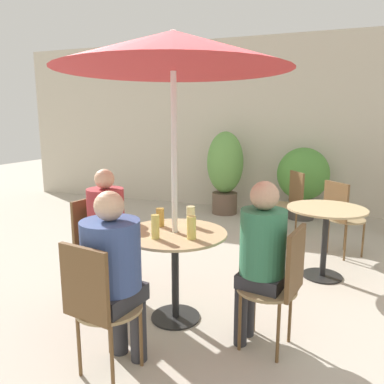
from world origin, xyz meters
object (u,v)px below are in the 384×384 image
potted_plant_0 (225,168)px  beer_glass_0 (191,216)px  seated_person_0 (108,223)px  beer_glass_1 (160,217)px  potted_plant_1 (303,177)px  cafe_table_near (175,250)px  seated_person_1 (114,266)px  bistro_chair_5 (341,212)px  bistro_chair_2 (281,279)px  cafe_table_far (326,224)px  beer_glass_3 (191,228)px  seated_person_2 (261,250)px  umbrella (173,51)px  bistro_chair_3 (290,198)px  bistro_chair_1 (97,300)px  bistro_chair_0 (96,238)px  beer_glass_2 (155,227)px

potted_plant_0 → beer_glass_0: bearing=-80.0°
seated_person_0 → beer_glass_1: 0.53m
beer_glass_1 → potted_plant_1: (0.93, 3.50, -0.12)m
cafe_table_near → potted_plant_1: bearing=78.3°
seated_person_1 → beer_glass_1: bearing=-76.0°
cafe_table_near → bistro_chair_5: 2.36m
potted_plant_0 → bistro_chair_2: bearing=-69.5°
bistro_chair_2 → potted_plant_0: potted_plant_0 is taller
cafe_table_far → potted_plant_1: potted_plant_1 is taller
cafe_table_far → beer_glass_3: size_ratio=4.51×
bistro_chair_5 → bistro_chair_2: bearing=125.2°
seated_person_2 → umbrella: (-0.70, 0.13, 1.37)m
bistro_chair_3 → seated_person_2: seated_person_2 is taller
cafe_table_far → beer_glass_0: size_ratio=4.63×
bistro_chair_1 → bistro_chair_2: 1.22m
bistro_chair_0 → bistro_chair_2: size_ratio=1.00×
bistro_chair_3 → beer_glass_2: 2.90m
beer_glass_0 → umbrella: umbrella is taller
bistro_chair_5 → seated_person_1: seated_person_1 is taller
seated_person_2 → bistro_chair_1: bearing=-39.5°
umbrella → beer_glass_0: bearing=73.5°
seated_person_2 → potted_plant_0: 3.86m
seated_person_1 → seated_person_2: (0.83, 0.57, 0.02)m
bistro_chair_1 → beer_glass_3: 0.86m
bistro_chair_5 → potted_plant_0: 2.41m
bistro_chair_0 → potted_plant_1: bearing=-14.2°
bistro_chair_1 → bistro_chair_5: same height
bistro_chair_0 → beer_glass_0: beer_glass_0 is taller
potted_plant_1 → bistro_chair_1: bearing=-101.5°
beer_glass_1 → beer_glass_2: 0.33m
bistro_chair_5 → beer_glass_0: (-1.23, -1.77, 0.28)m
bistro_chair_0 → bistro_chair_1: size_ratio=1.00×
bistro_chair_0 → potted_plant_0: potted_plant_0 is taller
bistro_chair_2 → beer_glass_0: (-0.79, 0.36, 0.28)m
potted_plant_0 → cafe_table_near: bearing=-81.5°
bistro_chair_1 → beer_glass_3: beer_glass_3 is taller
bistro_chair_2 → bistro_chair_3: (-0.20, 2.75, 0.00)m
bistro_chair_3 → beer_glass_2: bearing=-46.5°
beer_glass_0 → beer_glass_1: 0.26m
cafe_table_far → bistro_chair_2: bearing=-100.9°
seated_person_0 → beer_glass_2: size_ratio=6.52×
cafe_table_far → bistro_chair_0: size_ratio=0.86×
bistro_chair_3 → beer_glass_3: size_ratio=5.22×
bistro_chair_0 → beer_glass_2: size_ratio=4.95×
bistro_chair_0 → bistro_chair_2: bearing=-90.0°
cafe_table_near → bistro_chair_2: bearing=-10.6°
cafe_table_far → umbrella: bearing=-131.3°
bistro_chair_1 → potted_plant_0: size_ratio=0.64×
bistro_chair_1 → bistro_chair_3: 3.54m
bistro_chair_1 → bistro_chair_5: size_ratio=1.00×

